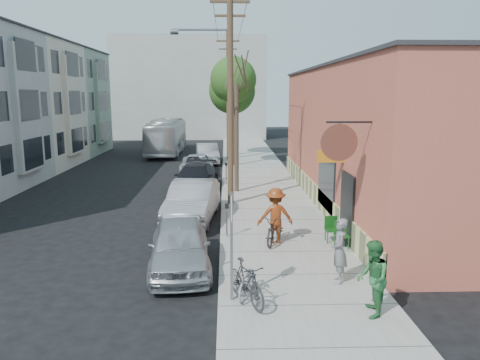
{
  "coord_description": "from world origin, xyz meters",
  "views": [
    {
      "loc": [
        2.21,
        -16.79,
        5.3
      ],
      "look_at": [
        2.86,
        3.86,
        1.5
      ],
      "focal_mm": 35.0,
      "sensor_mm": 36.0,
      "label": 1
    }
  ],
  "objects_px": {
    "tree_bare": "(237,138)",
    "parking_meter_far": "(226,170)",
    "utility_pole_near": "(229,92)",
    "cyclist": "(275,215)",
    "sign_post": "(232,236)",
    "patio_chair_a": "(332,230)",
    "patron_green": "(372,279)",
    "parked_bike_b": "(247,280)",
    "car_4": "(207,154)",
    "car_1": "(192,201)",
    "tree_leafy_mid": "(233,80)",
    "car_2": "(195,178)",
    "patio_chair_b": "(342,235)",
    "tree_leafy_far": "(232,91)",
    "parking_meter_near": "(227,214)",
    "car_0": "(180,246)",
    "patron_grey": "(339,251)",
    "car_3": "(197,165)",
    "bus": "(167,136)",
    "parked_bike_a": "(246,283)"
  },
  "relations": [
    {
      "from": "tree_leafy_mid",
      "to": "tree_leafy_far",
      "type": "relative_size",
      "value": 1.06
    },
    {
      "from": "patio_chair_b",
      "to": "bus",
      "type": "bearing_deg",
      "value": 105.75
    },
    {
      "from": "tree_bare",
      "to": "cyclist",
      "type": "height_order",
      "value": "tree_bare"
    },
    {
      "from": "car_0",
      "to": "bus",
      "type": "xyz_separation_m",
      "value": [
        -3.88,
        28.75,
        0.77
      ]
    },
    {
      "from": "tree_bare",
      "to": "car_0",
      "type": "height_order",
      "value": "tree_bare"
    },
    {
      "from": "bus",
      "to": "patio_chair_b",
      "type": "bearing_deg",
      "value": -71.57
    },
    {
      "from": "utility_pole_near",
      "to": "tree_leafy_mid",
      "type": "relative_size",
      "value": 1.28
    },
    {
      "from": "parked_bike_b",
      "to": "car_4",
      "type": "xyz_separation_m",
      "value": [
        -1.96,
        24.71,
        0.2
      ]
    },
    {
      "from": "car_4",
      "to": "car_2",
      "type": "bearing_deg",
      "value": -97.21
    },
    {
      "from": "utility_pole_near",
      "to": "cyclist",
      "type": "relative_size",
      "value": 5.13
    },
    {
      "from": "patio_chair_a",
      "to": "car_0",
      "type": "height_order",
      "value": "car_0"
    },
    {
      "from": "car_2",
      "to": "patron_green",
      "type": "bearing_deg",
      "value": -66.05
    },
    {
      "from": "car_3",
      "to": "car_4",
      "type": "bearing_deg",
      "value": 83.5
    },
    {
      "from": "tree_bare",
      "to": "car_4",
      "type": "relative_size",
      "value": 1.24
    },
    {
      "from": "patio_chair_a",
      "to": "cyclist",
      "type": "relative_size",
      "value": 0.45
    },
    {
      "from": "utility_pole_near",
      "to": "tree_leafy_mid",
      "type": "bearing_deg",
      "value": 88.07
    },
    {
      "from": "car_1",
      "to": "car_3",
      "type": "distance_m",
      "value": 11.73
    },
    {
      "from": "tree_bare",
      "to": "patron_grey",
      "type": "bearing_deg",
      "value": -78.58
    },
    {
      "from": "tree_leafy_mid",
      "to": "car_2",
      "type": "relative_size",
      "value": 1.5
    },
    {
      "from": "sign_post",
      "to": "patio_chair_a",
      "type": "distance_m",
      "value": 6.0
    },
    {
      "from": "parking_meter_near",
      "to": "cyclist",
      "type": "distance_m",
      "value": 1.86
    },
    {
      "from": "patron_green",
      "to": "parked_bike_b",
      "type": "bearing_deg",
      "value": -101.08
    },
    {
      "from": "parking_meter_far",
      "to": "car_4",
      "type": "bearing_deg",
      "value": 98.82
    },
    {
      "from": "patron_green",
      "to": "car_3",
      "type": "relative_size",
      "value": 0.39
    },
    {
      "from": "tree_leafy_mid",
      "to": "patron_green",
      "type": "height_order",
      "value": "tree_leafy_mid"
    },
    {
      "from": "sign_post",
      "to": "parking_meter_near",
      "type": "height_order",
      "value": "sign_post"
    },
    {
      "from": "parking_meter_far",
      "to": "car_4",
      "type": "height_order",
      "value": "car_4"
    },
    {
      "from": "parked_bike_a",
      "to": "car_0",
      "type": "relative_size",
      "value": 0.41
    },
    {
      "from": "parking_meter_far",
      "to": "patio_chair_b",
      "type": "bearing_deg",
      "value": -71.57
    },
    {
      "from": "patio_chair_b",
      "to": "cyclist",
      "type": "height_order",
      "value": "cyclist"
    },
    {
      "from": "tree_leafy_far",
      "to": "parking_meter_near",
      "type": "bearing_deg",
      "value": -91.34
    },
    {
      "from": "car_4",
      "to": "bus",
      "type": "xyz_separation_m",
      "value": [
        -3.88,
        6.27,
        0.78
      ]
    },
    {
      "from": "tree_leafy_mid",
      "to": "patio_chair_b",
      "type": "relative_size",
      "value": 8.88
    },
    {
      "from": "patron_green",
      "to": "car_4",
      "type": "relative_size",
      "value": 0.4
    },
    {
      "from": "patron_grey",
      "to": "cyclist",
      "type": "relative_size",
      "value": 0.93
    },
    {
      "from": "tree_bare",
      "to": "car_2",
      "type": "bearing_deg",
      "value": 167.19
    },
    {
      "from": "tree_leafy_mid",
      "to": "bus",
      "type": "xyz_separation_m",
      "value": [
        -5.88,
        8.34,
        -4.76
      ]
    },
    {
      "from": "utility_pole_near",
      "to": "tree_bare",
      "type": "distance_m",
      "value": 3.76
    },
    {
      "from": "patio_chair_b",
      "to": "cyclist",
      "type": "distance_m",
      "value": 2.36
    },
    {
      "from": "parked_bike_b",
      "to": "parked_bike_a",
      "type": "bearing_deg",
      "value": -79.09
    },
    {
      "from": "car_4",
      "to": "parked_bike_b",
      "type": "bearing_deg",
      "value": -91.39
    },
    {
      "from": "patron_grey",
      "to": "car_2",
      "type": "height_order",
      "value": "patron_grey"
    },
    {
      "from": "car_0",
      "to": "patio_chair_a",
      "type": "bearing_deg",
      "value": 17.39
    },
    {
      "from": "utility_pole_near",
      "to": "patron_green",
      "type": "xyz_separation_m",
      "value": [
        3.24,
        -11.67,
        -4.35
      ]
    },
    {
      "from": "cyclist",
      "to": "patron_grey",
      "type": "bearing_deg",
      "value": 106.81
    },
    {
      "from": "patio_chair_b",
      "to": "car_2",
      "type": "distance_m",
      "value": 11.57
    },
    {
      "from": "tree_leafy_mid",
      "to": "car_1",
      "type": "bearing_deg",
      "value": -97.71
    },
    {
      "from": "tree_bare",
      "to": "parking_meter_far",
      "type": "bearing_deg",
      "value": 105.01
    },
    {
      "from": "patron_grey",
      "to": "car_3",
      "type": "relative_size",
      "value": 0.39
    },
    {
      "from": "utility_pole_near",
      "to": "car_1",
      "type": "height_order",
      "value": "utility_pole_near"
    }
  ]
}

